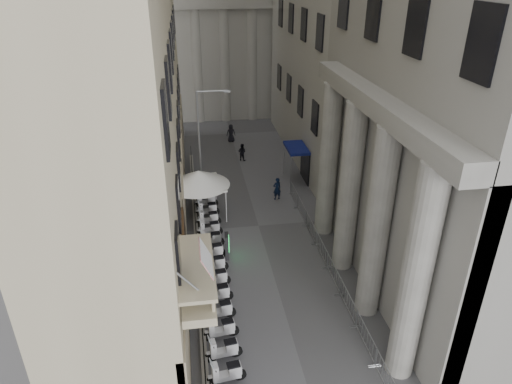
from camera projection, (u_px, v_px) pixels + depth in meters
iron_fence at (197, 240)px, 29.85m from camera, size 0.30×28.00×1.40m
blue_awning at (295, 180)px, 38.04m from camera, size 1.60×3.00×3.00m
scooter_2 at (227, 382)px, 19.74m from camera, size 1.46×0.73×1.50m
scooter_3 at (224, 359)px, 20.91m from camera, size 1.46×0.73×1.50m
scooter_4 at (222, 338)px, 22.09m from camera, size 1.46×0.73×1.50m
scooter_5 at (220, 319)px, 23.27m from camera, size 1.46×0.73×1.50m
scooter_6 at (218, 301)px, 24.44m from camera, size 1.46×0.73×1.50m
scooter_7 at (216, 286)px, 25.62m from camera, size 1.46×0.73×1.50m
scooter_8 at (214, 272)px, 26.80m from camera, size 1.46×0.73×1.50m
scooter_9 at (213, 259)px, 27.97m from camera, size 1.46×0.73×1.50m
scooter_10 at (212, 247)px, 29.15m from camera, size 1.46×0.73×1.50m
scooter_11 at (210, 236)px, 30.33m from camera, size 1.46×0.73×1.50m
scooter_12 at (209, 226)px, 31.50m from camera, size 1.46×0.73×1.50m
scooter_13 at (208, 216)px, 32.68m from camera, size 1.46×0.73×1.50m
scooter_14 at (207, 207)px, 33.86m from camera, size 1.46×0.73×1.50m
scooter_15 at (206, 199)px, 35.03m from camera, size 1.46×0.73×1.50m
barrier_1 at (364, 346)px, 21.62m from camera, size 0.60×2.40×1.10m
barrier_2 at (347, 310)px, 23.83m from camera, size 0.60×2.40×1.10m
barrier_3 at (333, 281)px, 26.04m from camera, size 0.60×2.40×1.10m
barrier_4 at (321, 256)px, 28.25m from camera, size 0.60×2.40×1.10m
barrier_5 at (311, 235)px, 30.45m from camera, size 0.60×2.40×1.10m
barrier_6 at (302, 216)px, 32.66m from camera, size 0.60×2.40×1.10m
barrier_7 at (294, 200)px, 34.87m from camera, size 0.60×2.40×1.10m
security_tent at (203, 179)px, 31.31m from camera, size 4.32×4.32×3.51m
street_lamp at (203, 132)px, 34.81m from camera, size 2.57×0.24×7.87m
info_kiosk at (227, 246)px, 27.76m from camera, size 0.30×0.78×1.62m
pedestrian_a at (277, 189)px, 34.65m from camera, size 0.74×0.60×1.78m
pedestrian_b at (242, 152)px, 41.59m from camera, size 0.97×0.92×1.59m
pedestrian_c at (231, 133)px, 45.89m from camera, size 0.89×0.59×1.80m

